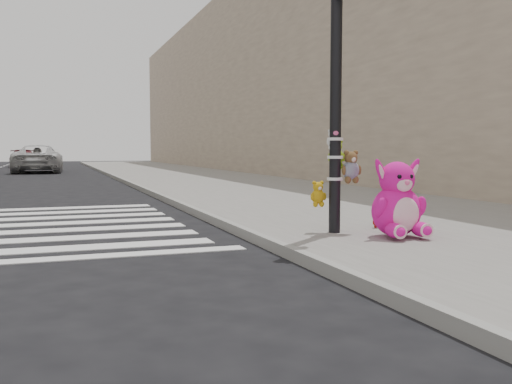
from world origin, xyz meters
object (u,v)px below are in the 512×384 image
object	(u,v)px
signal_pole	(337,116)
pink_bunny	(398,204)
car_white_near	(38,159)
red_teddy	(376,221)

from	to	relation	value
signal_pole	pink_bunny	xyz separation A→B (m)	(0.57, -0.66, -1.18)
signal_pole	car_white_near	world-z (taller)	signal_pole
car_white_near	pink_bunny	bearing A→B (deg)	102.33
signal_pole	red_teddy	world-z (taller)	signal_pole
pink_bunny	red_teddy	xyz separation A→B (m)	(0.20, 0.84, -0.33)
signal_pole	red_teddy	size ratio (longest dim) A/B	18.67
pink_bunny	red_teddy	distance (m)	0.93
signal_pole	car_white_near	distance (m)	27.56
pink_bunny	car_white_near	world-z (taller)	car_white_near
signal_pole	pink_bunny	world-z (taller)	signal_pole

